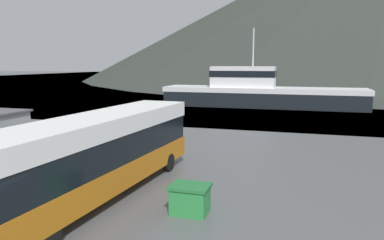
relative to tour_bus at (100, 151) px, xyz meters
The scene contains 7 objects.
water_surface 136.81m from the tour_bus, 90.14° to the left, with size 240.00×240.00×0.00m, color #475B6B.
tour_bus is the anchor object (origin of this frame).
delivery_van 4.74m from the tour_bus, behind, with size 3.13×5.53×2.30m.
fishing_boat 34.03m from the tour_bus, 86.40° to the left, with size 24.72×5.19×9.66m.
storage_bin 4.28m from the tour_bus, ahead, with size 1.42×1.11×1.07m.
dock_kiosk 11.34m from the tour_bus, 153.05° to the left, with size 2.61×3.03×2.50m.
small_boat 42.71m from the tour_bus, 75.96° to the left, with size 5.62×5.69×1.06m.
Camera 1 is at (8.24, -6.68, 5.43)m, focal length 35.00 mm.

